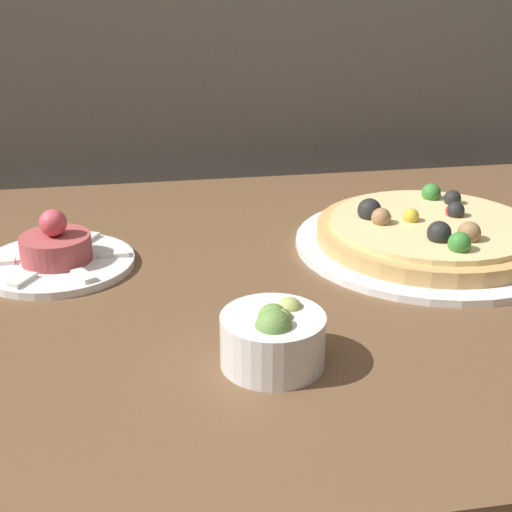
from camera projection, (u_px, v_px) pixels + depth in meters
The scene contains 4 objects.
dining_table at pixel (196, 340), 0.93m from camera, with size 1.44×0.87×0.72m.
pizza_plate at pixel (430, 235), 1.00m from camera, with size 0.38×0.38×0.07m.
tartare_plate at pixel (57, 255), 0.93m from camera, with size 0.20×0.20×0.08m.
small_bowl at pixel (273, 336), 0.71m from camera, with size 0.11×0.11×0.07m.
Camera 1 is at (-0.06, -0.38, 1.11)m, focal length 50.00 mm.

